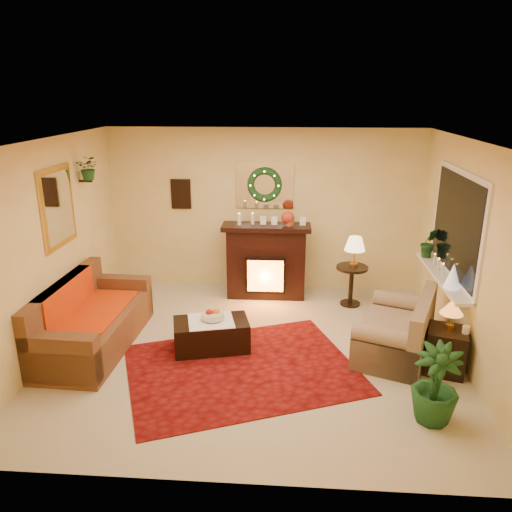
# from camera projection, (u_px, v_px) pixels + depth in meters

# --- Properties ---
(floor) EXTENTS (5.00, 5.00, 0.00)m
(floor) POSITION_uv_depth(u_px,v_px,m) (254.00, 351.00, 6.31)
(floor) COLOR beige
(floor) RESTS_ON ground
(ceiling) EXTENTS (5.00, 5.00, 0.00)m
(ceiling) POSITION_uv_depth(u_px,v_px,m) (254.00, 141.00, 5.49)
(ceiling) COLOR white
(ceiling) RESTS_ON ground
(wall_back) EXTENTS (5.00, 5.00, 0.00)m
(wall_back) POSITION_uv_depth(u_px,v_px,m) (265.00, 210.00, 8.03)
(wall_back) COLOR #EFD88C
(wall_back) RESTS_ON ground
(wall_front) EXTENTS (5.00, 5.00, 0.00)m
(wall_front) POSITION_uv_depth(u_px,v_px,m) (231.00, 345.00, 3.77)
(wall_front) COLOR #EFD88C
(wall_front) RESTS_ON ground
(wall_left) EXTENTS (4.50, 4.50, 0.00)m
(wall_left) POSITION_uv_depth(u_px,v_px,m) (50.00, 249.00, 6.07)
(wall_left) COLOR #EFD88C
(wall_left) RESTS_ON ground
(wall_right) EXTENTS (4.50, 4.50, 0.00)m
(wall_right) POSITION_uv_depth(u_px,v_px,m) (470.00, 258.00, 5.73)
(wall_right) COLOR #EFD88C
(wall_right) RESTS_ON ground
(area_rug) EXTENTS (3.13, 2.77, 0.01)m
(area_rug) POSITION_uv_depth(u_px,v_px,m) (242.00, 369.00, 5.89)
(area_rug) COLOR #64070E
(area_rug) RESTS_ON floor
(sofa) EXTENTS (0.96, 2.04, 0.86)m
(sofa) POSITION_uv_depth(u_px,v_px,m) (93.00, 315.00, 6.30)
(sofa) COLOR brown
(sofa) RESTS_ON floor
(red_throw) EXTENTS (0.80, 1.30, 0.02)m
(red_throw) POSITION_uv_depth(u_px,v_px,m) (92.00, 309.00, 6.41)
(red_throw) COLOR red
(red_throw) RESTS_ON sofa
(fireplace) EXTENTS (1.21, 0.39, 1.11)m
(fireplace) POSITION_uv_depth(u_px,v_px,m) (266.00, 263.00, 7.84)
(fireplace) COLOR black
(fireplace) RESTS_ON floor
(poinsettia) EXTENTS (0.20, 0.20, 0.20)m
(poinsettia) POSITION_uv_depth(u_px,v_px,m) (288.00, 218.00, 7.57)
(poinsettia) COLOR #AD331C
(poinsettia) RESTS_ON fireplace
(mantel_candle_a) EXTENTS (0.06, 0.06, 0.18)m
(mantel_candle_a) POSITION_uv_depth(u_px,v_px,m) (239.00, 220.00, 7.60)
(mantel_candle_a) COLOR white
(mantel_candle_a) RESTS_ON fireplace
(mantel_candle_b) EXTENTS (0.06, 0.06, 0.17)m
(mantel_candle_b) POSITION_uv_depth(u_px,v_px,m) (253.00, 219.00, 7.64)
(mantel_candle_b) COLOR white
(mantel_candle_b) RESTS_ON fireplace
(mantel_mirror) EXTENTS (0.92, 0.02, 0.72)m
(mantel_mirror) POSITION_uv_depth(u_px,v_px,m) (265.00, 186.00, 7.89)
(mantel_mirror) COLOR white
(mantel_mirror) RESTS_ON wall_back
(wreath) EXTENTS (0.55, 0.11, 0.55)m
(wreath) POSITION_uv_depth(u_px,v_px,m) (264.00, 185.00, 7.84)
(wreath) COLOR #194719
(wreath) RESTS_ON wall_back
(wall_art) EXTENTS (0.32, 0.03, 0.48)m
(wall_art) POSITION_uv_depth(u_px,v_px,m) (181.00, 194.00, 8.03)
(wall_art) COLOR #381E11
(wall_art) RESTS_ON wall_back
(gold_mirror) EXTENTS (0.03, 0.84, 1.00)m
(gold_mirror) POSITION_uv_depth(u_px,v_px,m) (58.00, 207.00, 6.21)
(gold_mirror) COLOR gold
(gold_mirror) RESTS_ON wall_left
(hanging_plant) EXTENTS (0.33, 0.28, 0.36)m
(hanging_plant) POSITION_uv_depth(u_px,v_px,m) (90.00, 180.00, 6.85)
(hanging_plant) COLOR #194719
(hanging_plant) RESTS_ON wall_left
(loveseat) EXTENTS (1.21, 1.53, 0.78)m
(loveseat) POSITION_uv_depth(u_px,v_px,m) (396.00, 322.00, 6.15)
(loveseat) COLOR tan
(loveseat) RESTS_ON floor
(window_frame) EXTENTS (0.03, 1.86, 1.36)m
(window_frame) POSITION_uv_depth(u_px,v_px,m) (457.00, 225.00, 6.17)
(window_frame) COLOR white
(window_frame) RESTS_ON wall_right
(window_glass) EXTENTS (0.02, 1.70, 1.22)m
(window_glass) POSITION_uv_depth(u_px,v_px,m) (456.00, 225.00, 6.17)
(window_glass) COLOR black
(window_glass) RESTS_ON wall_right
(window_sill) EXTENTS (0.22, 1.86, 0.04)m
(window_sill) POSITION_uv_depth(u_px,v_px,m) (442.00, 276.00, 6.39)
(window_sill) COLOR white
(window_sill) RESTS_ON wall_right
(mini_tree) EXTENTS (0.20, 0.20, 0.30)m
(mini_tree) POSITION_uv_depth(u_px,v_px,m) (453.00, 276.00, 5.91)
(mini_tree) COLOR white
(mini_tree) RESTS_ON window_sill
(sill_plant) EXTENTS (0.30, 0.25, 0.56)m
(sill_plant) POSITION_uv_depth(u_px,v_px,m) (429.00, 244.00, 7.00)
(sill_plant) COLOR #1C3C17
(sill_plant) RESTS_ON window_sill
(side_table_round) EXTENTS (0.56, 0.56, 0.62)m
(side_table_round) POSITION_uv_depth(u_px,v_px,m) (351.00, 285.00, 7.58)
(side_table_round) COLOR black
(side_table_round) RESTS_ON floor
(lamp_cream) EXTENTS (0.31, 0.31, 0.47)m
(lamp_cream) POSITION_uv_depth(u_px,v_px,m) (355.00, 250.00, 7.42)
(lamp_cream) COLOR #FFDC93
(lamp_cream) RESTS_ON side_table_round
(end_table_square) EXTENTS (0.54, 0.54, 0.53)m
(end_table_square) POSITION_uv_depth(u_px,v_px,m) (446.00, 350.00, 5.78)
(end_table_square) COLOR black
(end_table_square) RESTS_ON floor
(lamp_tiffany) EXTENTS (0.26, 0.26, 0.38)m
(lamp_tiffany) POSITION_uv_depth(u_px,v_px,m) (451.00, 312.00, 5.65)
(lamp_tiffany) COLOR orange
(lamp_tiffany) RESTS_ON end_table_square
(coffee_table) EXTENTS (1.02, 0.72, 0.39)m
(coffee_table) POSITION_uv_depth(u_px,v_px,m) (211.00, 334.00, 6.29)
(coffee_table) COLOR #311C10
(coffee_table) RESTS_ON floor
(fruit_bowl) EXTENTS (0.28, 0.28, 0.07)m
(fruit_bowl) POSITION_uv_depth(u_px,v_px,m) (213.00, 316.00, 6.25)
(fruit_bowl) COLOR beige
(fruit_bowl) RESTS_ON coffee_table
(floor_palm) EXTENTS (1.71, 1.71, 2.45)m
(floor_palm) POSITION_uv_depth(u_px,v_px,m) (436.00, 381.00, 4.84)
(floor_palm) COLOR #16351B
(floor_palm) RESTS_ON floor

